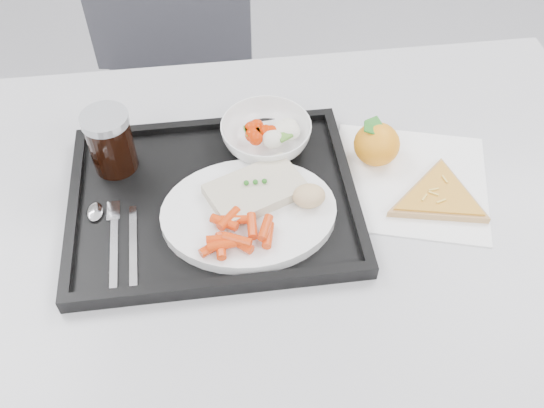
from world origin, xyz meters
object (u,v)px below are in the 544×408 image
(table, at_px, (278,235))
(dinner_plate, at_px, (249,213))
(tangerine, at_px, (377,144))
(pizza_slice, at_px, (439,197))
(tray, at_px, (214,200))
(cola_glass, at_px, (110,141))
(salad_bowl, at_px, (266,135))
(chair, at_px, (174,72))

(table, relative_size, dinner_plate, 4.44)
(tangerine, xyz_separation_m, pizza_slice, (0.08, -0.11, -0.02))
(dinner_plate, height_order, tangerine, tangerine)
(table, relative_size, tangerine, 14.68)
(tray, distance_m, cola_glass, 0.19)
(tray, bearing_deg, salad_bowl, 47.77)
(salad_bowl, xyz_separation_m, cola_glass, (-0.25, -0.02, 0.03))
(chair, distance_m, cola_glass, 0.62)
(chair, bearing_deg, tray, -83.24)
(chair, height_order, salad_bowl, chair)
(tray, relative_size, dinner_plate, 1.67)
(chair, xyz_separation_m, pizza_slice, (0.43, -0.68, 0.22))
(dinner_plate, distance_m, tangerine, 0.25)
(dinner_plate, bearing_deg, salad_bowl, 73.50)
(tray, xyz_separation_m, tangerine, (0.28, 0.07, 0.03))
(cola_glass, distance_m, pizza_slice, 0.53)
(table, height_order, tray, tray)
(cola_glass, bearing_deg, tangerine, -3.48)
(dinner_plate, height_order, salad_bowl, salad_bowl)
(salad_bowl, bearing_deg, cola_glass, -176.39)
(tangerine, height_order, pizza_slice, tangerine)
(tray, relative_size, tangerine, 5.50)
(salad_bowl, distance_m, tangerine, 0.19)
(table, distance_m, salad_bowl, 0.17)
(cola_glass, height_order, tangerine, cola_glass)
(table, height_order, tangerine, tangerine)
(salad_bowl, xyz_separation_m, tangerine, (0.18, -0.04, -0.00))
(tray, height_order, pizza_slice, tray)
(table, bearing_deg, chair, 104.90)
(pizza_slice, bearing_deg, tray, 173.42)
(tray, bearing_deg, pizza_slice, -6.58)
(salad_bowl, relative_size, tangerine, 1.86)
(chair, height_order, dinner_plate, chair)
(table, bearing_deg, salad_bowl, 91.47)
(salad_bowl, height_order, tangerine, tangerine)
(table, relative_size, tray, 2.67)
(salad_bowl, bearing_deg, pizza_slice, -29.80)
(salad_bowl, height_order, pizza_slice, salad_bowl)
(tangerine, distance_m, pizza_slice, 0.14)
(chair, height_order, tray, chair)
(table, bearing_deg, pizza_slice, -3.36)
(tray, distance_m, dinner_plate, 0.07)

